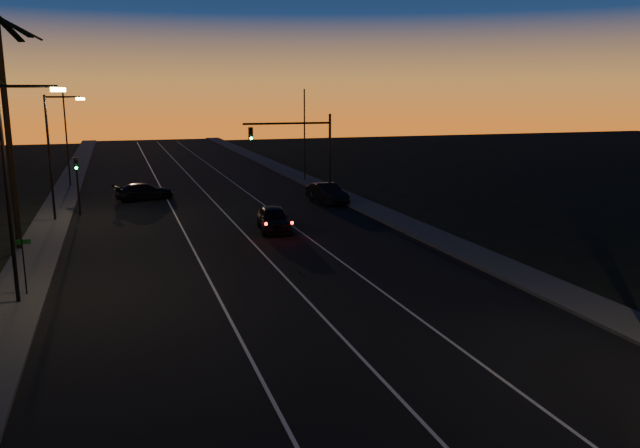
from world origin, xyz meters
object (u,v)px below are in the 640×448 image
object	(u,v)px
lead_car	(274,219)
right_car	(327,193)
signal_mast	(301,143)
cross_car	(144,191)

from	to	relation	value
lead_car	right_car	xyz separation A→B (m)	(6.52, 8.61, 0.00)
right_car	lead_car	bearing A→B (deg)	-127.13
signal_mast	cross_car	distance (m)	13.63
lead_car	cross_car	size ratio (longest dim) A/B	1.02
signal_mast	right_car	world-z (taller)	signal_mast
cross_car	lead_car	bearing A→B (deg)	-63.75
cross_car	right_car	bearing A→B (deg)	-23.76
right_car	cross_car	distance (m)	15.03
signal_mast	lead_car	distance (m)	11.22
signal_mast	lead_car	world-z (taller)	signal_mast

